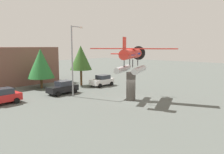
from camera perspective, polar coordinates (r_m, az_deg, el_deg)
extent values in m
plane|color=#515651|center=(27.40, 4.72, -5.76)|extent=(140.00, 140.00, 0.00)
cylinder|color=#4C4742|center=(27.06, 4.76, -2.32)|extent=(1.10, 1.10, 3.33)
cylinder|color=silver|center=(26.54, 6.89, 1.85)|extent=(4.72, 2.44, 0.70)
cylinder|color=#333338|center=(27.75, 6.47, 3.77)|extent=(0.13, 0.13, 0.90)
cylinder|color=#333338|center=(25.42, 5.21, 3.42)|extent=(0.13, 0.13, 0.90)
cylinder|color=silver|center=(27.05, 2.76, 2.01)|extent=(4.72, 2.44, 0.70)
cylinder|color=#333338|center=(27.99, 4.47, 3.83)|extent=(0.13, 0.13, 0.90)
cylinder|color=#333338|center=(25.69, 3.05, 3.49)|extent=(0.13, 0.13, 0.90)
cylinder|color=red|center=(26.66, 4.85, 5.78)|extent=(6.16, 3.33, 1.10)
cube|color=#193399|center=(26.85, 4.96, 5.80)|extent=(4.45, 2.67, 0.20)
cone|color=#262628|center=(29.81, 6.47, 5.97)|extent=(0.98, 1.08, 0.88)
cylinder|color=black|center=(30.19, 6.65, 5.99)|extent=(0.71, 1.69, 1.80)
cube|color=red|center=(27.03, 5.09, 7.10)|extent=(4.89, 10.06, 0.12)
cube|color=red|center=(23.96, 3.11, 5.81)|extent=(1.69, 2.86, 0.10)
cube|color=red|center=(23.95, 3.13, 8.45)|extent=(0.88, 0.45, 1.30)
cube|color=red|center=(27.94, -26.12, -4.76)|extent=(4.20, 1.70, 0.80)
cube|color=#2D333D|center=(27.90, -25.73, -3.25)|extent=(2.00, 1.56, 0.64)
cylinder|color=black|center=(29.35, -24.30, -4.88)|extent=(0.64, 0.22, 0.64)
cylinder|color=black|center=(27.74, -22.77, -5.50)|extent=(0.64, 0.22, 0.64)
cube|color=black|center=(31.29, -12.29, -2.86)|extent=(4.20, 1.70, 0.80)
cube|color=#2D333D|center=(31.31, -11.96, -1.51)|extent=(2.00, 1.56, 0.64)
cylinder|color=black|center=(31.34, -15.24, -3.68)|extent=(0.64, 0.22, 0.64)
cylinder|color=black|center=(29.88, -13.34, -4.18)|extent=(0.64, 0.22, 0.64)
cylinder|color=black|center=(32.86, -11.29, -3.03)|extent=(0.64, 0.22, 0.64)
cylinder|color=black|center=(31.46, -9.31, -3.46)|extent=(0.64, 0.22, 0.64)
cube|color=white|center=(36.68, -2.54, -1.13)|extent=(4.20, 1.70, 0.80)
cube|color=#2D333D|center=(36.75, -2.28, 0.02)|extent=(2.00, 1.56, 0.64)
cylinder|color=black|center=(36.44, -5.04, -1.85)|extent=(0.64, 0.22, 0.64)
cylinder|color=black|center=(35.17, -3.02, -2.18)|extent=(0.64, 0.22, 0.64)
cylinder|color=black|center=(38.32, -2.10, -1.35)|extent=(0.64, 0.22, 0.64)
cylinder|color=black|center=(37.11, -0.09, -1.65)|extent=(0.64, 0.22, 0.64)
cylinder|color=gray|center=(28.91, -9.94, 3.79)|extent=(0.18, 0.18, 8.90)
cylinder|color=gray|center=(29.44, -8.90, 12.36)|extent=(1.60, 0.12, 0.12)
cube|color=silver|center=(29.89, -7.84, 12.21)|extent=(0.50, 0.28, 0.20)
cube|color=brown|center=(41.72, -24.19, 2.58)|extent=(14.55, 6.96, 6.22)
cylinder|color=brown|center=(36.45, -17.25, -1.44)|extent=(0.36, 0.36, 1.56)
cone|color=#287033|center=(36.11, -17.45, 3.26)|extent=(4.00, 4.00, 4.44)
cylinder|color=brown|center=(37.22, -7.73, -0.17)|extent=(0.36, 0.36, 2.59)
cone|color=#335B23|center=(36.92, -7.83, 4.82)|extent=(3.50, 3.50, 3.89)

